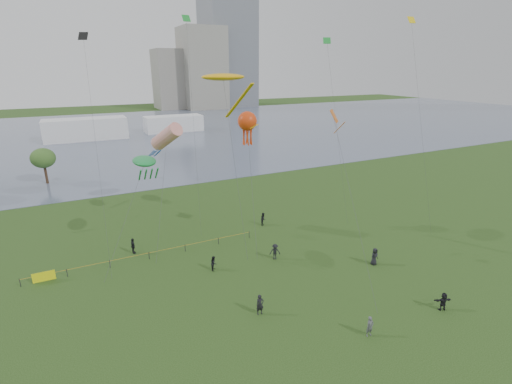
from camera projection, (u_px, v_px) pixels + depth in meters
name	position (u px, v px, depth m)	size (l,w,h in m)	color
ground_plane	(309.00, 317.00, 30.84)	(400.00, 400.00, 0.00)	#1D3912
lake	(128.00, 134.00, 115.71)	(400.00, 120.00, 0.08)	slate
building_mid	(202.00, 69.00, 181.61)	(20.00, 20.00, 38.00)	gray
building_low	(172.00, 79.00, 182.42)	(16.00, 18.00, 28.00)	gray
pavilion_left	(86.00, 129.00, 105.47)	(22.00, 8.00, 6.00)	white
pavilion_right	(174.00, 124.00, 119.11)	(18.00, 7.00, 5.00)	white
fence	(87.00, 267.00, 37.44)	(24.07, 0.07, 1.05)	black
kite_flyer	(370.00, 326.00, 28.47)	(0.62, 0.41, 1.70)	#4F5256
spectator_a	(214.00, 263.00, 37.82)	(0.75, 0.59, 1.55)	black
spectator_b	(275.00, 252.00, 39.91)	(1.15, 0.66, 1.78)	black
spectator_c	(133.00, 246.00, 41.15)	(1.06, 0.44, 1.81)	black
spectator_d	(374.00, 256.00, 38.83)	(0.91, 0.59, 1.86)	black
spectator_e	(443.00, 302.00, 31.54)	(1.53, 0.49, 1.65)	black
spectator_f	(260.00, 305.00, 30.97)	(0.67, 0.44, 1.83)	black
spectator_g	(263.00, 219.00, 48.68)	(0.81, 0.63, 1.67)	black
kite_stingray	(224.00, 78.00, 41.97)	(5.14, 10.55, 19.10)	#3F3F42
kite_windsock	(167.00, 137.00, 44.43)	(5.92, 11.13, 13.73)	#3F3F42
kite_creature	(144.00, 161.00, 37.96)	(6.68, 5.95, 11.04)	#3F3F42
kite_octopus	(247.00, 122.00, 44.74)	(4.26, 10.09, 14.75)	#3F3F42
kite_delta	(336.00, 125.00, 35.60)	(2.71, 10.84, 15.89)	#3F3F42
small_kites	(260.00, 29.00, 41.65)	(35.55, 12.31, 3.19)	black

